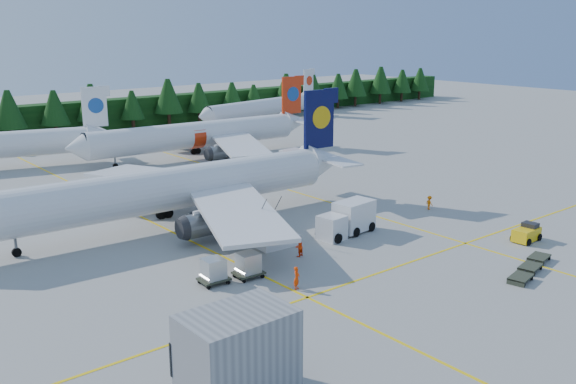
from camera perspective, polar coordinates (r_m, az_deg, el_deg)
ground at (r=62.84m, az=7.82°, el=-4.29°), size 320.00×320.00×0.00m
taxi_stripe_a at (r=70.19m, az=-12.32°, el=-2.48°), size 0.25×120.00×0.01m
taxi_stripe_b at (r=80.75m, az=0.38°, el=0.09°), size 0.25×120.00×0.01m
taxi_stripe_cross at (r=59.17m, az=12.08°, el=-5.68°), size 80.00×0.25×0.01m
treeline_hedge at (r=131.01m, az=-19.43°, el=6.17°), size 220.00×4.00×6.00m
terminal_building at (r=36.25m, az=-4.50°, el=-14.39°), size 6.00×4.00×5.20m
airliner_navy at (r=65.95m, az=-11.80°, el=-0.03°), size 44.63×36.66×12.97m
airliner_red at (r=101.42m, az=-8.63°, el=4.95°), size 40.84×33.54×11.87m
airliner_far_right at (r=137.32m, az=-2.73°, el=7.46°), size 36.06×10.36×10.60m
airstairs at (r=60.65m, az=-1.12°, el=-4.08°), size 4.06×5.51×3.55m
service_truck at (r=63.86m, az=5.20°, el=-2.42°), size 6.83×3.13×3.19m
baggage_tug at (r=66.05m, az=20.46°, el=-3.44°), size 3.10×1.80×1.61m
dolly_train at (r=58.30m, az=20.73°, el=-6.19°), size 8.05×3.42×0.13m
uld_pair at (r=52.50m, az=-5.08°, el=-6.64°), size 5.36×2.64×1.79m
crew_a at (r=50.79m, az=0.78°, el=-7.65°), size 0.82×0.74×1.88m
crew_b at (r=57.76m, az=0.96°, el=-4.88°), size 1.06×0.92×1.86m
crew_c at (r=74.16m, az=12.46°, el=-0.94°), size 0.59×0.74×1.59m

